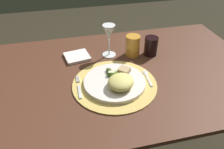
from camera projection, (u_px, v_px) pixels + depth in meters
dining_table at (115, 95)px, 1.14m from camera, size 1.43×0.84×0.73m
placemat at (115, 84)px, 0.98m from camera, size 0.37×0.37×0.01m
dinner_plate at (115, 82)px, 0.98m from camera, size 0.27×0.27×0.02m
pasta_serving at (121, 82)px, 0.92m from camera, size 0.16×0.16×0.05m
salad_greens at (112, 73)px, 1.00m from camera, size 0.07×0.09×0.02m
bread_piece at (124, 70)px, 1.01m from camera, size 0.07×0.07×0.02m
fork at (79, 88)px, 0.95m from camera, size 0.02×0.16×0.00m
spoon at (147, 75)px, 1.03m from camera, size 0.02×0.12×0.01m
napkin at (77, 57)px, 1.16m from camera, size 0.14×0.13×0.01m
wine_glass at (109, 34)px, 1.12m from camera, size 0.07×0.07×0.17m
amber_tumbler at (133, 46)px, 1.16m from camera, size 0.07×0.07×0.11m
dark_tumbler at (151, 46)px, 1.16m from camera, size 0.07×0.07×0.10m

